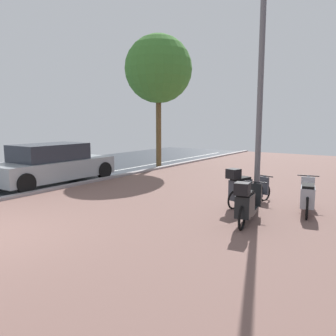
# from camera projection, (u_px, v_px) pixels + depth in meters

# --- Properties ---
(ground) EXTENTS (21.00, 40.00, 0.13)m
(ground) POSITION_uv_depth(u_px,v_px,m) (7.00, 258.00, 5.44)
(ground) COLOR #2E333B
(scooter_near) EXTENTS (0.78, 1.74, 1.03)m
(scooter_near) POSITION_uv_depth(u_px,v_px,m) (244.00, 189.00, 8.57)
(scooter_near) COLOR black
(scooter_near) RESTS_ON ground
(scooter_mid) EXTENTS (0.62, 1.80, 0.99)m
(scooter_mid) POSITION_uv_depth(u_px,v_px,m) (247.00, 203.00, 7.09)
(scooter_mid) COLOR black
(scooter_mid) RESTS_ON ground
(scooter_far) EXTENTS (0.67, 1.80, 0.83)m
(scooter_far) POSITION_uv_depth(u_px,v_px,m) (307.00, 197.00, 7.88)
(scooter_far) COLOR black
(scooter_far) RESTS_ON ground
(parked_car_near) EXTENTS (1.90, 4.30, 1.37)m
(parked_car_near) POSITION_uv_depth(u_px,v_px,m) (52.00, 164.00, 11.77)
(parked_car_near) COLOR #A2AAAE
(parked_car_near) RESTS_ON ground
(lamp_post) EXTENTS (0.20, 0.52, 6.13)m
(lamp_post) POSITION_uv_depth(u_px,v_px,m) (261.00, 70.00, 8.10)
(lamp_post) COLOR slate
(lamp_post) RESTS_ON ground
(street_tree) EXTENTS (3.07, 3.07, 6.04)m
(street_tree) POSITION_uv_depth(u_px,v_px,m) (158.00, 69.00, 15.31)
(street_tree) COLOR brown
(street_tree) RESTS_ON ground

